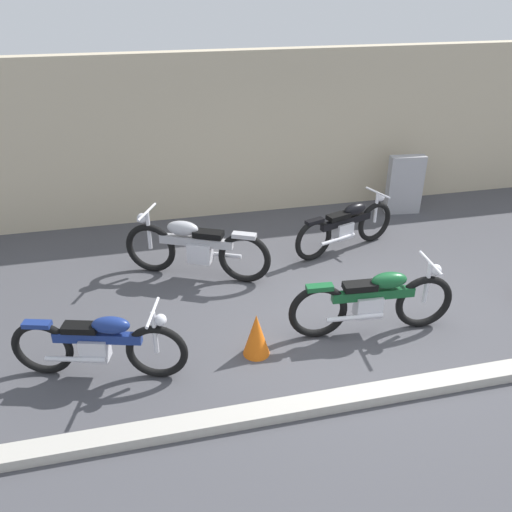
% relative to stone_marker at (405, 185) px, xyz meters
% --- Properties ---
extents(ground_plane, '(40.00, 40.00, 0.00)m').
position_rel_stone_marker_xyz_m(ground_plane, '(-2.23, -3.09, -0.55)').
color(ground_plane, '#47474C').
extents(building_wall, '(18.00, 0.30, 2.89)m').
position_rel_stone_marker_xyz_m(building_wall, '(-2.23, 0.82, 0.89)').
color(building_wall, beige).
rests_on(building_wall, ground_plane).
extents(curb_strip, '(18.00, 0.24, 0.12)m').
position_rel_stone_marker_xyz_m(curb_strip, '(-2.23, -4.49, -0.49)').
color(curb_strip, '#B7B2A8').
rests_on(curb_strip, ground_plane).
extents(stone_marker, '(0.66, 0.27, 1.10)m').
position_rel_stone_marker_xyz_m(stone_marker, '(0.00, 0.00, 0.00)').
color(stone_marker, '#9E9EA3').
rests_on(stone_marker, ground_plane).
extents(traffic_cone, '(0.32, 0.32, 0.55)m').
position_rel_stone_marker_xyz_m(traffic_cone, '(-3.63, -3.47, -0.27)').
color(traffic_cone, orange).
rests_on(traffic_cone, ground_plane).
extents(motorcycle_silver, '(2.05, 1.12, 1.00)m').
position_rel_stone_marker_xyz_m(motorcycle_silver, '(-4.09, -1.49, -0.07)').
color(motorcycle_silver, black).
rests_on(motorcycle_silver, ground_plane).
extents(motorcycle_green, '(2.11, 0.59, 0.95)m').
position_rel_stone_marker_xyz_m(motorcycle_green, '(-2.12, -3.36, -0.09)').
color(motorcycle_green, black).
rests_on(motorcycle_green, ground_plane).
extents(motorcycle_black, '(1.89, 0.83, 0.88)m').
position_rel_stone_marker_xyz_m(motorcycle_black, '(-1.61, -1.19, -0.13)').
color(motorcycle_black, black).
rests_on(motorcycle_black, ground_plane).
extents(motorcycle_blue, '(1.93, 0.76, 0.89)m').
position_rel_stone_marker_xyz_m(motorcycle_blue, '(-5.39, -3.45, -0.12)').
color(motorcycle_blue, black).
rests_on(motorcycle_blue, ground_plane).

